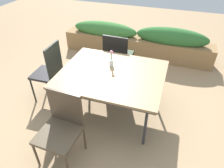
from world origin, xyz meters
name	(u,v)px	position (x,y,z in m)	size (l,w,h in m)	color
ground_plane	(106,110)	(0.00, 0.00, 0.00)	(12.00, 12.00, 0.00)	#9E7F5B
dining_table	(112,75)	(0.09, 0.01, 0.70)	(1.46, 1.19, 0.74)	#8C704C
chair_near_left	(61,125)	(-0.23, -0.91, 0.51)	(0.48, 0.48, 0.91)	#4D402E
chair_far_side	(118,54)	(-0.10, 0.92, 0.55)	(0.49, 0.49, 0.94)	black
chair_end_left	(50,70)	(-0.95, 0.01, 0.58)	(0.43, 0.43, 1.03)	black
flower_vase	(111,60)	(0.03, 0.18, 0.85)	(0.06, 0.06, 0.25)	silver
planter_box	(137,41)	(0.03, 1.99, 0.36)	(3.37, 0.42, 0.76)	olive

